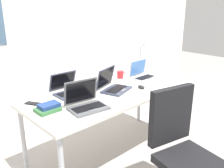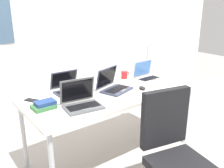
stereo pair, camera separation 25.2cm
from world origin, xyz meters
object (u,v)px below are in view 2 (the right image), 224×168
at_px(laptop_by_keyboard, 82,102).
at_px(office_chair, 175,164).
at_px(laptop_center, 147,76).
at_px(coffee_mug, 125,75).
at_px(laptop_front_right, 114,86).
at_px(cell_phone, 32,100).
at_px(desk_lamp, 149,58).
at_px(book_stack, 44,105).
at_px(computer_mouse, 142,88).
at_px(laptop_back_left, 68,88).

height_order(laptop_by_keyboard, office_chair, laptop_by_keyboard).
relative_size(laptop_center, coffee_mug, 2.69).
bearing_deg(laptop_center, laptop_by_keyboard, -166.91).
distance_m(laptop_front_right, coffee_mug, 0.44).
distance_m(laptop_by_keyboard, cell_phone, 0.50).
bearing_deg(desk_lamp, coffee_mug, -179.94).
bearing_deg(book_stack, computer_mouse, -8.90).
relative_size(coffee_mug, office_chair, 0.12).
relative_size(desk_lamp, laptop_by_keyboard, 1.14).
xyz_separation_m(laptop_center, laptop_front_right, (-0.55, -0.07, 0.00)).
relative_size(cell_phone, coffee_mug, 1.20).
relative_size(laptop_by_keyboard, cell_phone, 2.58).
distance_m(laptop_center, coffee_mug, 0.27).
bearing_deg(computer_mouse, laptop_center, 48.47).
distance_m(laptop_back_left, cell_phone, 0.39).
distance_m(laptop_by_keyboard, office_chair, 0.93).
xyz_separation_m(laptop_by_keyboard, office_chair, (0.40, -0.74, -0.39)).
bearing_deg(laptop_center, laptop_front_right, -173.20).
relative_size(laptop_by_keyboard, book_stack, 1.75).
height_order(desk_lamp, book_stack, desk_lamp).
xyz_separation_m(laptop_back_left, office_chair, (0.32, -1.15, -0.39)).
distance_m(desk_lamp, laptop_by_keyboard, 1.33).
height_order(desk_lamp, office_chair, desk_lamp).
distance_m(laptop_by_keyboard, laptop_center, 1.06).
relative_size(book_stack, coffee_mug, 1.77).
distance_m(laptop_center, cell_phone, 1.35).
bearing_deg(coffee_mug, laptop_front_right, -144.71).
relative_size(desk_lamp, cell_phone, 2.94).
relative_size(cell_phone, office_chair, 0.14).
height_order(laptop_by_keyboard, laptop_back_left, laptop_by_keyboard).
xyz_separation_m(laptop_by_keyboard, laptop_center, (1.04, 0.24, -0.00)).
distance_m(laptop_front_right, cell_phone, 0.82).
relative_size(laptop_by_keyboard, laptop_center, 1.15).
height_order(laptop_front_right, office_chair, laptop_front_right).
relative_size(computer_mouse, book_stack, 0.48).
height_order(cell_phone, book_stack, book_stack).
height_order(laptop_back_left, coffee_mug, laptop_back_left).
bearing_deg(coffee_mug, office_chair, -110.95).
height_order(laptop_front_right, coffee_mug, laptop_front_right).
height_order(laptop_center, computer_mouse, laptop_center).
height_order(computer_mouse, coffee_mug, coffee_mug).
bearing_deg(desk_lamp, office_chair, -126.04).
distance_m(laptop_by_keyboard, computer_mouse, 0.74).
distance_m(laptop_by_keyboard, laptop_front_right, 0.52).
bearing_deg(laptop_center, laptop_back_left, 170.07).
distance_m(laptop_back_left, book_stack, 0.43).
height_order(laptop_by_keyboard, book_stack, laptop_by_keyboard).
bearing_deg(computer_mouse, cell_phone, 169.79).
relative_size(laptop_front_right, laptop_back_left, 1.30).
xyz_separation_m(laptop_front_right, office_chair, (-0.09, -0.91, -0.39)).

